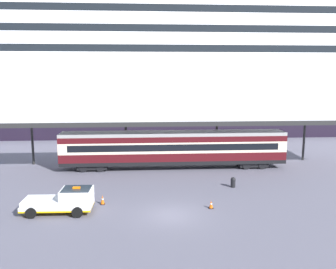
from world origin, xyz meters
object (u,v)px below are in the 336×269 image
train_carriage (174,148)px  traffic_cone_near (211,204)px  quay_bollard (233,182)px  cruise_ship (232,55)px  service_truck (65,200)px  traffic_cone_mid (102,200)px

train_carriage → traffic_cone_near: train_carriage is taller
traffic_cone_near → quay_bollard: bearing=59.4°
train_carriage → quay_bollard: bearing=-55.6°
cruise_ship → service_truck: bearing=-118.3°
train_carriage → traffic_cone_mid: 12.92m
traffic_cone_mid → quay_bollard: 12.15m
train_carriage → traffic_cone_near: 12.67m
traffic_cone_mid → traffic_cone_near: bearing=-9.6°
cruise_ship → service_truck: size_ratio=27.01×
quay_bollard → traffic_cone_near: bearing=-120.6°
service_truck → traffic_cone_near: size_ratio=8.09×
train_carriage → quay_bollard: (4.95, -7.24, -1.80)m
service_truck → cruise_ship: bearing=61.7°
cruise_ship → traffic_cone_mid: size_ratio=183.97×
service_truck → quay_bollard: bearing=20.3°
cruise_ship → traffic_cone_near: 46.15m
cruise_ship → train_carriage: cruise_ship is taller
traffic_cone_mid → quay_bollard: bearing=17.6°
service_truck → traffic_cone_mid: size_ratio=6.81×
cruise_ship → traffic_cone_mid: 47.76m
train_carriage → traffic_cone_mid: train_carriage is taller
train_carriage → quay_bollard: size_ratio=25.72×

